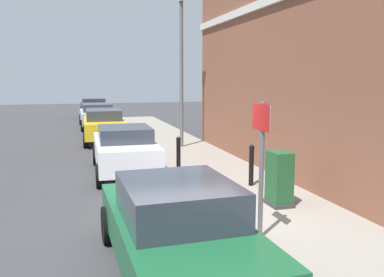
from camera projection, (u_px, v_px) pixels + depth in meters
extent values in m
plane|color=#38383A|center=(190.00, 224.00, 8.02)|extent=(80.00, 80.00, 0.00)
cube|color=gray|center=(194.00, 158.00, 14.21)|extent=(2.75, 30.00, 0.15)
cube|color=brown|center=(369.00, 48.00, 12.87)|extent=(7.43, 11.38, 7.53)
cube|color=silver|center=(261.00, 4.00, 11.68)|extent=(0.12, 11.38, 0.24)
cube|color=#195933|center=(176.00, 235.00, 5.82)|extent=(1.79, 4.18, 0.58)
cube|color=#2D333D|center=(178.00, 200.00, 5.66)|extent=(1.53, 1.85, 0.54)
cylinder|color=black|center=(109.00, 225.00, 7.06)|extent=(0.24, 0.65, 0.64)
cylinder|color=black|center=(196.00, 216.00, 7.53)|extent=(0.24, 0.65, 0.64)
cube|color=silver|center=(125.00, 151.00, 12.16)|extent=(1.75, 4.08, 0.69)
cube|color=#2D333D|center=(125.00, 134.00, 11.94)|extent=(1.50, 1.84, 0.43)
cylinder|color=black|center=(96.00, 155.00, 13.42)|extent=(0.23, 0.64, 0.64)
cylinder|color=black|center=(144.00, 153.00, 13.81)|extent=(0.23, 0.64, 0.64)
cylinder|color=black|center=(100.00, 176.00, 10.60)|extent=(0.23, 0.64, 0.64)
cylinder|color=black|center=(160.00, 172.00, 11.00)|extent=(0.23, 0.64, 0.64)
cube|color=gold|center=(104.00, 127.00, 18.39)|extent=(1.80, 4.46, 0.68)
cube|color=#2D333D|center=(103.00, 115.00, 18.25)|extent=(1.54, 2.21, 0.46)
cylinder|color=black|center=(86.00, 130.00, 19.83)|extent=(0.24, 0.65, 0.64)
cylinder|color=black|center=(119.00, 129.00, 20.22)|extent=(0.24, 0.65, 0.64)
cylinder|color=black|center=(86.00, 140.00, 16.65)|extent=(0.24, 0.65, 0.64)
cylinder|color=black|center=(125.00, 139.00, 17.04)|extent=(0.24, 0.65, 0.64)
cube|color=#B7B7BC|center=(97.00, 116.00, 23.44)|extent=(1.85, 4.39, 0.64)
cube|color=#2D333D|center=(97.00, 107.00, 23.37)|extent=(1.61, 2.26, 0.44)
cylinder|color=black|center=(81.00, 120.00, 24.80)|extent=(0.23, 0.64, 0.64)
cylinder|color=black|center=(110.00, 119.00, 25.29)|extent=(0.23, 0.64, 0.64)
cylinder|color=black|center=(83.00, 126.00, 21.69)|extent=(0.23, 0.64, 0.64)
cylinder|color=black|center=(116.00, 125.00, 22.18)|extent=(0.23, 0.64, 0.64)
cube|color=black|center=(94.00, 109.00, 29.47)|extent=(1.83, 4.35, 0.64)
cube|color=#2D333D|center=(94.00, 101.00, 29.40)|extent=(1.59, 1.84, 0.44)
cylinder|color=black|center=(82.00, 112.00, 30.83)|extent=(0.23, 0.64, 0.64)
cylinder|color=black|center=(105.00, 111.00, 31.28)|extent=(0.23, 0.64, 0.64)
cylinder|color=black|center=(82.00, 115.00, 27.75)|extent=(0.23, 0.64, 0.64)
cylinder|color=black|center=(108.00, 115.00, 28.20)|extent=(0.23, 0.64, 0.64)
cube|color=#1E4C28|center=(279.00, 179.00, 8.63)|extent=(0.40, 0.55, 1.15)
cube|color=#333333|center=(278.00, 203.00, 8.71)|extent=(0.46, 0.61, 0.08)
cylinder|color=black|center=(251.00, 167.00, 10.23)|extent=(0.12, 0.12, 0.95)
sphere|color=black|center=(252.00, 147.00, 10.16)|extent=(0.14, 0.14, 0.14)
cylinder|color=black|center=(178.00, 156.00, 11.62)|extent=(0.12, 0.12, 0.95)
sphere|color=black|center=(178.00, 139.00, 11.54)|extent=(0.14, 0.14, 0.14)
cylinder|color=#59595B|center=(261.00, 171.00, 6.77)|extent=(0.08, 0.08, 2.30)
cube|color=white|center=(262.00, 117.00, 6.63)|extent=(0.03, 0.56, 0.40)
cube|color=red|center=(261.00, 117.00, 6.62)|extent=(0.01, 0.60, 0.44)
cylinder|color=#59595B|center=(181.00, 76.00, 15.78)|extent=(0.14, 0.14, 5.50)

